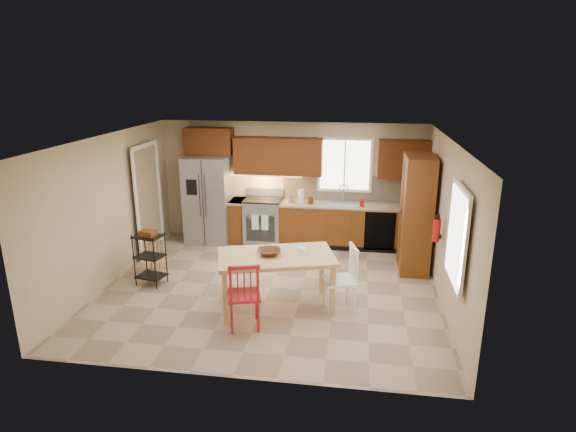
# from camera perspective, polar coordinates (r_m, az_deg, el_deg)

# --- Properties ---
(floor) EXTENTS (5.50, 5.50, 0.00)m
(floor) POSITION_cam_1_polar(r_m,az_deg,el_deg) (8.17, -2.09, -8.48)
(floor) COLOR tan
(floor) RESTS_ON ground
(ceiling) EXTENTS (5.50, 5.00, 0.02)m
(ceiling) POSITION_cam_1_polar(r_m,az_deg,el_deg) (7.45, -2.29, 9.16)
(ceiling) COLOR silver
(ceiling) RESTS_ON ground
(wall_back) EXTENTS (5.50, 0.02, 2.50)m
(wall_back) POSITION_cam_1_polar(r_m,az_deg,el_deg) (10.11, 0.41, 4.03)
(wall_back) COLOR #CCB793
(wall_back) RESTS_ON ground
(wall_front) EXTENTS (5.50, 0.02, 2.50)m
(wall_front) POSITION_cam_1_polar(r_m,az_deg,el_deg) (5.44, -7.05, -7.71)
(wall_front) COLOR #CCB793
(wall_front) RESTS_ON ground
(wall_left) EXTENTS (0.02, 5.00, 2.50)m
(wall_left) POSITION_cam_1_polar(r_m,az_deg,el_deg) (8.64, -20.41, 0.72)
(wall_left) COLOR #CCB793
(wall_left) RESTS_ON ground
(wall_right) EXTENTS (0.02, 5.00, 2.50)m
(wall_right) POSITION_cam_1_polar(r_m,az_deg,el_deg) (7.72, 18.31, -0.94)
(wall_right) COLOR #CCB793
(wall_right) RESTS_ON ground
(refrigerator) EXTENTS (0.92, 0.75, 1.82)m
(refrigerator) POSITION_cam_1_polar(r_m,az_deg,el_deg) (10.21, -9.39, 1.96)
(refrigerator) COLOR gray
(refrigerator) RESTS_ON floor
(range_stove) EXTENTS (0.76, 0.63, 0.92)m
(range_stove) POSITION_cam_1_polar(r_m,az_deg,el_deg) (10.10, -2.94, -0.64)
(range_stove) COLOR gray
(range_stove) RESTS_ON floor
(base_cabinet_narrow) EXTENTS (0.30, 0.60, 0.90)m
(base_cabinet_narrow) POSITION_cam_1_polar(r_m,az_deg,el_deg) (10.24, -5.94, -0.53)
(base_cabinet_narrow) COLOR brown
(base_cabinet_narrow) RESTS_ON floor
(base_cabinet_run) EXTENTS (2.92, 0.60, 0.90)m
(base_cabinet_run) POSITION_cam_1_polar(r_m,az_deg,el_deg) (9.94, 7.54, -1.13)
(base_cabinet_run) COLOR brown
(base_cabinet_run) RESTS_ON floor
(dishwasher) EXTENTS (0.60, 0.02, 0.78)m
(dishwasher) POSITION_cam_1_polar(r_m,az_deg,el_deg) (9.67, 10.83, -1.80)
(dishwasher) COLOR black
(dishwasher) RESTS_ON floor
(backsplash) EXTENTS (2.92, 0.03, 0.55)m
(backsplash) POSITION_cam_1_polar(r_m,az_deg,el_deg) (10.01, 7.74, 3.32)
(backsplash) COLOR beige
(backsplash) RESTS_ON wall_back
(upper_over_fridge) EXTENTS (1.00, 0.35, 0.55)m
(upper_over_fridge) POSITION_cam_1_polar(r_m,az_deg,el_deg) (10.16, -9.37, 8.75)
(upper_over_fridge) COLOR #58270E
(upper_over_fridge) RESTS_ON wall_back
(upper_left_block) EXTENTS (1.80, 0.35, 0.75)m
(upper_left_block) POSITION_cam_1_polar(r_m,az_deg,el_deg) (9.86, -1.18, 7.11)
(upper_left_block) COLOR #58270E
(upper_left_block) RESTS_ON wall_back
(upper_right_block) EXTENTS (1.00, 0.35, 0.75)m
(upper_right_block) POSITION_cam_1_polar(r_m,az_deg,el_deg) (9.77, 13.55, 6.55)
(upper_right_block) COLOR #58270E
(upper_right_block) RESTS_ON wall_back
(window_back) EXTENTS (1.12, 0.04, 1.12)m
(window_back) POSITION_cam_1_polar(r_m,az_deg,el_deg) (9.91, 6.74, 6.02)
(window_back) COLOR white
(window_back) RESTS_ON wall_back
(sink) EXTENTS (0.62, 0.46, 0.16)m
(sink) POSITION_cam_1_polar(r_m,az_deg,el_deg) (9.82, 6.53, 1.19)
(sink) COLOR gray
(sink) RESTS_ON base_cabinet_run
(undercab_glow) EXTENTS (1.60, 0.30, 0.01)m
(undercab_glow) POSITION_cam_1_polar(r_m,az_deg,el_deg) (9.96, -2.89, 4.89)
(undercab_glow) COLOR #FFBF66
(undercab_glow) RESTS_ON wall_back
(soap_bottle) EXTENTS (0.09, 0.09, 0.19)m
(soap_bottle) POSITION_cam_1_polar(r_m,az_deg,el_deg) (9.69, 8.78, 1.71)
(soap_bottle) COLOR #B60C11
(soap_bottle) RESTS_ON base_cabinet_run
(paper_towel) EXTENTS (0.12, 0.12, 0.28)m
(paper_towel) POSITION_cam_1_polar(r_m,az_deg,el_deg) (9.79, 1.57, 2.33)
(paper_towel) COLOR white
(paper_towel) RESTS_ON base_cabinet_run
(canister_steel) EXTENTS (0.11, 0.11, 0.18)m
(canister_steel) POSITION_cam_1_polar(r_m,az_deg,el_deg) (9.82, 0.41, 2.09)
(canister_steel) COLOR gray
(canister_steel) RESTS_ON base_cabinet_run
(canister_wood) EXTENTS (0.10, 0.10, 0.14)m
(canister_wood) POSITION_cam_1_polar(r_m,az_deg,el_deg) (9.76, 2.71, 1.84)
(canister_wood) COLOR #492913
(canister_wood) RESTS_ON base_cabinet_run
(pantry) EXTENTS (0.50, 0.95, 2.10)m
(pantry) POSITION_cam_1_polar(r_m,az_deg,el_deg) (8.87, 14.94, 0.27)
(pantry) COLOR brown
(pantry) RESTS_ON floor
(fire_extinguisher) EXTENTS (0.12, 0.12, 0.36)m
(fire_extinguisher) POSITION_cam_1_polar(r_m,az_deg,el_deg) (7.89, 17.18, -1.61)
(fire_extinguisher) COLOR #B60C11
(fire_extinguisher) RESTS_ON wall_right
(window_right) EXTENTS (0.04, 1.02, 1.32)m
(window_right) POSITION_cam_1_polar(r_m,az_deg,el_deg) (6.57, 19.46, -2.30)
(window_right) COLOR white
(window_right) RESTS_ON wall_right
(doorway) EXTENTS (0.04, 0.95, 2.10)m
(doorway) POSITION_cam_1_polar(r_m,az_deg,el_deg) (9.78, -16.32, 1.69)
(doorway) COLOR #8C7A59
(doorway) RESTS_ON wall_left
(dining_table) EXTENTS (1.92, 1.41, 0.84)m
(dining_table) POSITION_cam_1_polar(r_m,az_deg,el_deg) (7.38, -1.37, -7.79)
(dining_table) COLOR tan
(dining_table) RESTS_ON floor
(chair_red) EXTENTS (0.59, 0.59, 1.01)m
(chair_red) POSITION_cam_1_polar(r_m,az_deg,el_deg) (6.84, -5.24, -9.18)
(chair_red) COLOR #AF1B23
(chair_red) RESTS_ON floor
(chair_white) EXTENTS (0.59, 0.59, 1.01)m
(chair_white) POSITION_cam_1_polar(r_m,az_deg,el_deg) (7.30, 6.12, -7.43)
(chair_white) COLOR white
(chair_white) RESTS_ON floor
(table_bowl) EXTENTS (0.43, 0.43, 0.09)m
(table_bowl) POSITION_cam_1_polar(r_m,az_deg,el_deg) (7.23, -2.24, -4.64)
(table_bowl) COLOR #492913
(table_bowl) RESTS_ON dining_table
(table_jar) EXTENTS (0.17, 0.17, 0.16)m
(table_jar) POSITION_cam_1_polar(r_m,az_deg,el_deg) (7.25, 1.69, -4.29)
(table_jar) COLOR white
(table_jar) RESTS_ON dining_table
(bar_stool) EXTENTS (0.41, 0.41, 0.67)m
(bar_stool) POSITION_cam_1_polar(r_m,az_deg,el_deg) (9.00, -15.25, -4.30)
(bar_stool) COLOR tan
(bar_stool) RESTS_ON floor
(utility_cart) EXTENTS (0.52, 0.45, 0.91)m
(utility_cart) POSITION_cam_1_polar(r_m,az_deg,el_deg) (8.45, -16.03, -4.92)
(utility_cart) COLOR black
(utility_cart) RESTS_ON floor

